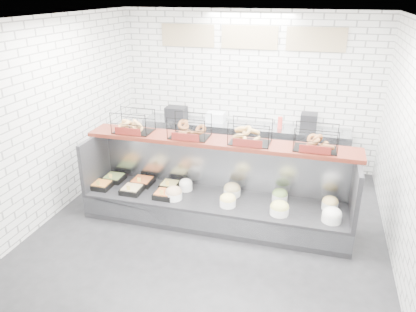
% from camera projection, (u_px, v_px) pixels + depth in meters
% --- Properties ---
extents(ground, '(5.50, 5.50, 0.00)m').
position_uv_depth(ground, '(210.00, 231.00, 6.02)').
color(ground, black).
rests_on(ground, ground).
extents(room_shell, '(5.02, 5.51, 3.01)m').
position_uv_depth(room_shell, '(221.00, 85.00, 5.76)').
color(room_shell, silver).
rests_on(room_shell, ground).
extents(display_case, '(4.00, 0.90, 1.20)m').
position_uv_depth(display_case, '(216.00, 201.00, 6.19)').
color(display_case, black).
rests_on(display_case, ground).
extents(bagel_shelf, '(4.10, 0.50, 0.40)m').
position_uv_depth(bagel_shelf, '(219.00, 133.00, 5.95)').
color(bagel_shelf, '#40140D').
rests_on(bagel_shelf, display_case).
extents(prep_counter, '(4.00, 0.60, 1.20)m').
position_uv_depth(prep_counter, '(242.00, 145.00, 8.00)').
color(prep_counter, '#93969B').
rests_on(prep_counter, ground).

